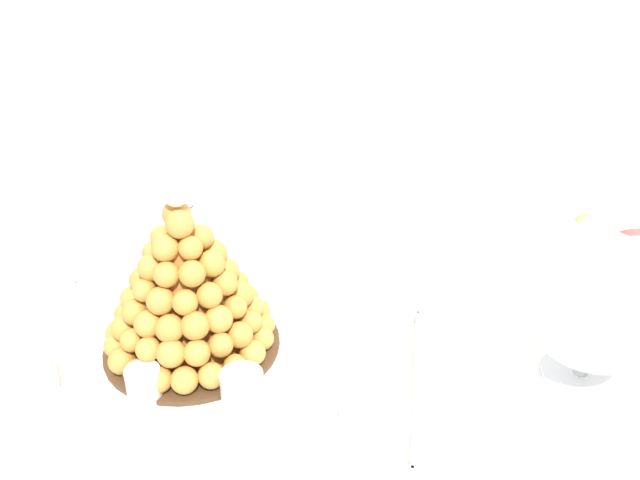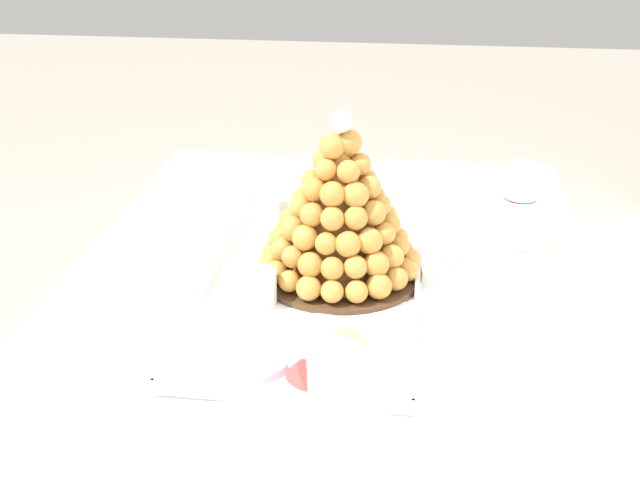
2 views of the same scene
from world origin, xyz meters
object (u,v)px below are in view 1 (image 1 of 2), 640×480
Objects in this scene: serving_tray at (212,366)px; dessert_cup_left at (36,377)px; dessert_cup_centre at (242,391)px; wine_glass at (178,194)px; dessert_cup_mid_left at (144,385)px; croquembouche at (186,289)px; macaron_goblet at (600,291)px; dessert_cup_mid_right at (358,405)px.

dessert_cup_left reaches higher than serving_tray.
dessert_cup_centre is (0.07, -0.07, 0.03)m from serving_tray.
dessert_cup_left is at bearing -98.15° from wine_glass.
dessert_cup_left is 0.15m from dessert_cup_mid_left.
dessert_cup_mid_left is (0.15, 0.01, -0.00)m from dessert_cup_left.
croquembouche is 0.58m from macaron_goblet.
dessert_cup_centre is at bearing -60.43° from wine_glass.
macaron_goblet reaches higher than serving_tray.
croquembouche is at bearing 77.65° from dessert_cup_mid_left.
croquembouche is at bearing 138.22° from serving_tray.
dessert_cup_mid_right is (0.16, -0.00, 0.00)m from dessert_cup_centre.
wine_glass is (-0.16, 0.33, 0.12)m from serving_tray.
serving_tray is at bearing -172.69° from macaron_goblet.
dessert_cup_left is at bearing -177.95° from dessert_cup_mid_right.
croquembouche reaches higher than wine_glass.
croquembouche is 1.56× the size of wine_glass.
macaron_goblet is at bearing -20.40° from wine_glass.
macaron_goblet is (0.58, 0.03, 0.03)m from croquembouche.
dessert_cup_mid_left is at bearing 4.20° from dessert_cup_left.
dessert_cup_left is at bearing -157.21° from serving_tray.
dessert_cup_mid_right is (0.27, -0.11, -0.08)m from croquembouche.
dessert_cup_mid_left is at bearing -177.03° from dessert_cup_centre.
serving_tray is at bearing 161.12° from dessert_cup_mid_right.
dessert_cup_centre is (0.14, 0.01, 0.00)m from dessert_cup_mid_left.
macaron_goblet is at bearing 25.04° from dessert_cup_mid_right.
serving_tray is 0.56m from macaron_goblet.
dessert_cup_mid_right is at bearing 2.05° from dessert_cup_left.
dessert_cup_mid_left is 0.43m from wine_glass.
wine_glass is at bearing 81.85° from dessert_cup_left.
croquembouche is at bearing 36.19° from dessert_cup_left.
dessert_cup_mid_left reaches higher than serving_tray.
serving_tray is 10.35× the size of dessert_cup_centre.
dessert_cup_mid_right is (0.22, -0.08, 0.03)m from serving_tray.
dessert_cup_centre is 0.47m from wine_glass.
dessert_cup_left is 1.05× the size of dessert_cup_mid_right.
dessert_cup_left is 0.95× the size of dessert_cup_centre.
macaron_goblet is at bearing 12.05° from dessert_cup_left.
dessert_cup_mid_left is 0.82× the size of dessert_cup_centre.
dessert_cup_left is 0.32× the size of wine_glass.
macaron_goblet reaches higher than dessert_cup_centre.
dessert_cup_left reaches higher than dessert_cup_mid_left.
croquembouche is 4.87× the size of dessert_cup_left.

